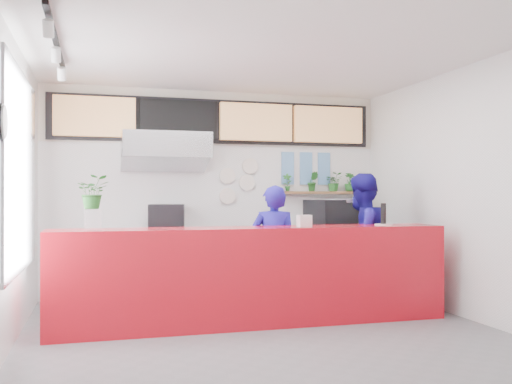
{
  "coord_description": "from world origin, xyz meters",
  "views": [
    {
      "loc": [
        -1.71,
        -5.8,
        1.47
      ],
      "look_at": [
        0.1,
        0.7,
        1.5
      ],
      "focal_mm": 40.0,
      "sensor_mm": 36.0,
      "label": 1
    }
  ],
  "objects_px": {
    "staff_center": "(274,250)",
    "pepper_mill": "(383,214)",
    "service_counter": "(255,276)",
    "staff_right": "(361,240)",
    "espresso_machine": "(334,216)",
    "panini_oven": "(167,220)"
  },
  "relations": [
    {
      "from": "service_counter",
      "to": "espresso_machine",
      "type": "xyz_separation_m",
      "value": [
        1.74,
        1.8,
        0.59
      ]
    },
    {
      "from": "service_counter",
      "to": "staff_right",
      "type": "height_order",
      "value": "staff_right"
    },
    {
      "from": "pepper_mill",
      "to": "staff_center",
      "type": "bearing_deg",
      "value": 159.47
    },
    {
      "from": "service_counter",
      "to": "pepper_mill",
      "type": "bearing_deg",
      "value": -0.27
    },
    {
      "from": "panini_oven",
      "to": "staff_right",
      "type": "distance_m",
      "value": 2.69
    },
    {
      "from": "service_counter",
      "to": "espresso_machine",
      "type": "relative_size",
      "value": 5.9
    },
    {
      "from": "panini_oven",
      "to": "espresso_machine",
      "type": "relative_size",
      "value": 0.63
    },
    {
      "from": "panini_oven",
      "to": "pepper_mill",
      "type": "xyz_separation_m",
      "value": [
        2.39,
        -1.81,
        0.12
      ]
    },
    {
      "from": "service_counter",
      "to": "espresso_machine",
      "type": "distance_m",
      "value": 2.58
    },
    {
      "from": "staff_center",
      "to": "staff_right",
      "type": "bearing_deg",
      "value": -152.72
    },
    {
      "from": "pepper_mill",
      "to": "staff_right",
      "type": "bearing_deg",
      "value": 89.03
    },
    {
      "from": "espresso_machine",
      "to": "staff_center",
      "type": "distance_m",
      "value": 1.95
    },
    {
      "from": "service_counter",
      "to": "panini_oven",
      "type": "height_order",
      "value": "panini_oven"
    },
    {
      "from": "service_counter",
      "to": "staff_right",
      "type": "distance_m",
      "value": 1.76
    },
    {
      "from": "service_counter",
      "to": "panini_oven",
      "type": "relative_size",
      "value": 9.32
    },
    {
      "from": "espresso_machine",
      "to": "pepper_mill",
      "type": "relative_size",
      "value": 3.04
    },
    {
      "from": "service_counter",
      "to": "staff_center",
      "type": "bearing_deg",
      "value": 50.87
    },
    {
      "from": "panini_oven",
      "to": "staff_right",
      "type": "height_order",
      "value": "staff_right"
    },
    {
      "from": "espresso_machine",
      "to": "staff_center",
      "type": "height_order",
      "value": "staff_center"
    },
    {
      "from": "panini_oven",
      "to": "staff_center",
      "type": "distance_m",
      "value": 1.8
    },
    {
      "from": "staff_center",
      "to": "pepper_mill",
      "type": "height_order",
      "value": "staff_center"
    },
    {
      "from": "panini_oven",
      "to": "staff_center",
      "type": "relative_size",
      "value": 0.31
    }
  ]
}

